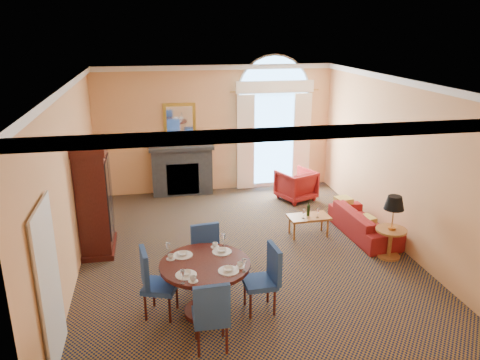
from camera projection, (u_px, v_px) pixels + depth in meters
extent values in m
plane|color=black|center=(245.00, 253.00, 8.86)|extent=(7.50, 7.50, 0.00)
cube|color=#F2B273|center=(216.00, 129.00, 11.85)|extent=(6.00, 0.04, 3.20)
cube|color=#F2B273|center=(70.00, 183.00, 7.81)|extent=(0.04, 7.50, 3.20)
cube|color=#F2B273|center=(399.00, 164.00, 8.90)|extent=(0.04, 7.50, 3.20)
cube|color=silver|center=(246.00, 82.00, 7.85)|extent=(6.00, 7.50, 0.04)
cube|color=white|center=(246.00, 86.00, 7.87)|extent=(6.00, 7.50, 0.12)
cube|color=white|center=(49.00, 287.00, 5.76)|extent=(0.08, 0.90, 2.06)
cube|color=#34383D|center=(182.00, 171.00, 11.81)|extent=(1.50, 0.40, 1.20)
cube|color=#34383D|center=(181.00, 147.00, 11.59)|extent=(1.60, 0.46, 0.08)
cube|color=gold|center=(180.00, 123.00, 11.60)|extent=(0.80, 0.04, 1.00)
cube|color=white|center=(180.00, 123.00, 11.58)|extent=(0.64, 0.02, 0.84)
cube|color=white|center=(273.00, 140.00, 12.21)|extent=(1.90, 0.04, 2.50)
cube|color=#8DBFEC|center=(273.00, 141.00, 12.20)|extent=(1.70, 0.02, 2.30)
cylinder|color=white|center=(274.00, 92.00, 11.82)|extent=(1.90, 0.04, 1.90)
cube|color=white|center=(246.00, 143.00, 11.97)|extent=(0.45, 0.06, 2.45)
cube|color=white|center=(302.00, 140.00, 12.24)|extent=(0.45, 0.06, 2.45)
cube|color=white|center=(275.00, 87.00, 11.66)|extent=(2.00, 0.08, 0.30)
cube|color=#35100C|center=(95.00, 202.00, 8.71)|extent=(0.54, 0.98, 1.96)
cube|color=#35100C|center=(89.00, 147.00, 8.38)|extent=(0.61, 1.08, 0.16)
cube|color=#35100C|center=(100.00, 247.00, 9.00)|extent=(0.61, 1.08, 0.10)
cylinder|color=#35100C|center=(205.00, 265.00, 6.77)|extent=(1.32, 1.32, 0.06)
cylinder|color=#35100C|center=(206.00, 290.00, 6.90)|extent=(0.18, 0.18, 0.78)
cylinder|color=#35100C|center=(206.00, 311.00, 7.01)|extent=(0.66, 0.66, 0.07)
cylinder|color=white|center=(222.00, 252.00, 7.09)|extent=(0.30, 0.30, 0.01)
imported|color=white|center=(222.00, 250.00, 7.08)|extent=(0.15, 0.15, 0.04)
imported|color=white|center=(215.00, 245.00, 7.23)|extent=(0.09, 0.09, 0.07)
cylinder|color=white|center=(183.00, 255.00, 6.98)|extent=(0.30, 0.30, 0.01)
imported|color=white|center=(183.00, 254.00, 6.97)|extent=(0.15, 0.15, 0.04)
imported|color=white|center=(171.00, 256.00, 6.86)|extent=(0.09, 0.09, 0.07)
cylinder|color=white|center=(186.00, 275.00, 6.43)|extent=(0.30, 0.30, 0.01)
imported|color=white|center=(186.00, 273.00, 6.42)|extent=(0.15, 0.15, 0.04)
imported|color=white|center=(193.00, 279.00, 6.26)|extent=(0.09, 0.09, 0.07)
cylinder|color=white|center=(229.00, 271.00, 6.54)|extent=(0.30, 0.30, 0.01)
imported|color=white|center=(229.00, 269.00, 6.53)|extent=(0.15, 0.15, 0.04)
imported|color=white|center=(240.00, 264.00, 6.63)|extent=(0.09, 0.09, 0.07)
cube|color=navy|center=(206.00, 263.00, 7.53)|extent=(0.55, 0.55, 0.08)
cube|color=navy|center=(205.00, 240.00, 7.63)|extent=(0.47, 0.13, 0.56)
cylinder|color=#35100C|center=(218.00, 271.00, 7.78)|extent=(0.04, 0.04, 0.43)
cylinder|color=#35100C|center=(196.00, 271.00, 7.78)|extent=(0.04, 0.04, 0.43)
cylinder|color=#35100C|center=(217.00, 283.00, 7.43)|extent=(0.04, 0.04, 0.43)
cylinder|color=#35100C|center=(194.00, 282.00, 7.43)|extent=(0.04, 0.04, 0.43)
cube|color=navy|center=(211.00, 316.00, 6.14)|extent=(0.48, 0.48, 0.08)
cube|color=navy|center=(212.00, 305.00, 5.84)|extent=(0.47, 0.09, 0.56)
cylinder|color=#35100C|center=(199.00, 343.00, 6.02)|extent=(0.04, 0.04, 0.43)
cylinder|color=#35100C|center=(227.00, 340.00, 6.08)|extent=(0.04, 0.04, 0.43)
cylinder|color=#35100C|center=(196.00, 326.00, 6.36)|extent=(0.04, 0.04, 0.43)
cylinder|color=#35100C|center=(223.00, 323.00, 6.42)|extent=(0.04, 0.04, 0.43)
cube|color=navy|center=(260.00, 282.00, 6.95)|extent=(0.48, 0.48, 0.08)
cube|color=navy|center=(274.00, 264.00, 6.87)|extent=(0.12, 0.47, 0.56)
cylinder|color=#35100C|center=(275.00, 303.00, 6.90)|extent=(0.04, 0.04, 0.43)
cylinder|color=#35100C|center=(268.00, 290.00, 7.23)|extent=(0.04, 0.04, 0.43)
cylinder|color=#35100C|center=(250.00, 306.00, 6.82)|extent=(0.04, 0.04, 0.43)
cylinder|color=#35100C|center=(245.00, 292.00, 7.16)|extent=(0.04, 0.04, 0.43)
cube|color=navy|center=(161.00, 287.00, 6.84)|extent=(0.60, 0.60, 0.08)
cube|color=navy|center=(145.00, 268.00, 6.73)|extent=(0.13, 0.47, 0.56)
cylinder|color=#35100C|center=(154.00, 294.00, 7.12)|extent=(0.04, 0.04, 0.43)
cylinder|color=#35100C|center=(145.00, 307.00, 6.77)|extent=(0.04, 0.04, 0.43)
cylinder|color=#35100C|center=(177.00, 296.00, 7.06)|extent=(0.04, 0.04, 0.43)
cylinder|color=#35100C|center=(170.00, 310.00, 6.72)|extent=(0.04, 0.04, 0.43)
imported|color=maroon|center=(364.00, 223.00, 9.54)|extent=(0.85, 1.91, 0.55)
imported|color=maroon|center=(296.00, 185.00, 11.50)|extent=(1.05, 1.06, 0.75)
cube|color=#A56531|center=(309.00, 217.00, 9.50)|extent=(0.85, 0.50, 0.05)
cylinder|color=#A56531|center=(294.00, 231.00, 9.35)|extent=(0.04, 0.04, 0.37)
cylinder|color=#A56531|center=(328.00, 229.00, 9.48)|extent=(0.04, 0.04, 0.37)
cylinder|color=#A56531|center=(290.00, 225.00, 9.66)|extent=(0.04, 0.04, 0.37)
cylinder|color=#A56531|center=(322.00, 222.00, 9.79)|extent=(0.04, 0.04, 0.37)
cylinder|color=#A56531|center=(391.00, 230.00, 8.55)|extent=(0.56, 0.56, 0.04)
cylinder|color=#A56531|center=(390.00, 244.00, 8.64)|extent=(0.08, 0.08, 0.53)
cylinder|color=#A56531|center=(388.00, 256.00, 8.71)|extent=(0.41, 0.41, 0.04)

